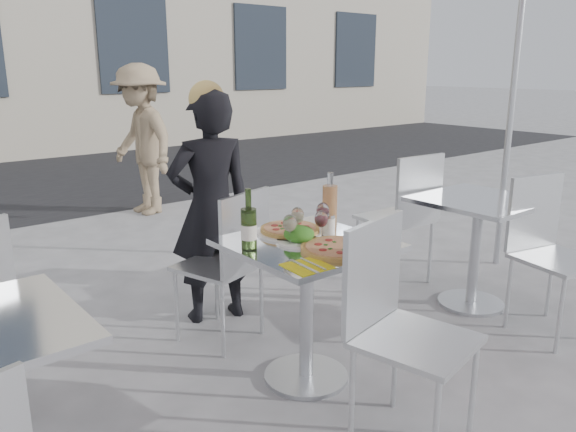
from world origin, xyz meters
TOP-DOWN VIEW (x-y plane):
  - ground at (0.00, 0.00)m, footprint 80.00×80.00m
  - street_asphalt at (0.00, 6.50)m, footprint 24.00×5.00m
  - main_table at (0.00, 0.00)m, footprint 0.72×0.72m
  - side_table_right at (1.50, 0.00)m, footprint 0.72×0.72m
  - chair_far at (-0.07, 0.58)m, footprint 0.52×0.53m
  - chair_near at (-0.01, -0.58)m, footprint 0.52×0.53m
  - side_chair_rfar at (1.42, 0.54)m, footprint 0.48×0.49m
  - side_chair_rnear at (1.52, -0.46)m, footprint 0.52×0.53m
  - woman_diner at (0.03, 0.95)m, footprint 0.60×0.47m
  - pedestrian_b at (0.88, 3.77)m, footprint 0.66×1.08m
  - pizza_near at (0.03, -0.19)m, footprint 0.36×0.36m
  - pizza_far at (0.03, 0.17)m, footprint 0.35×0.35m
  - salad_plate at (-0.04, 0.01)m, footprint 0.22×0.22m
  - wine_bottle at (-0.30, 0.07)m, footprint 0.07×0.08m
  - carafe at (0.29, 0.15)m, footprint 0.08×0.08m
  - sugar_shaker at (0.16, 0.02)m, footprint 0.06×0.06m
  - wineglass_white_a at (-0.11, -0.00)m, footprint 0.07×0.07m
  - wineglass_white_b at (0.01, 0.09)m, footprint 0.07×0.07m
  - wineglass_red_a at (0.06, -0.04)m, footprint 0.07×0.07m
  - wineglass_red_b at (0.18, 0.08)m, footprint 0.07×0.07m
  - napkin_left at (-0.23, -0.27)m, footprint 0.20×0.20m
  - napkin_right at (0.26, -0.20)m, footprint 0.20×0.20m

SIDE VIEW (x-z plane):
  - ground at x=0.00m, z-range 0.00..0.00m
  - street_asphalt at x=0.00m, z-range 0.00..0.00m
  - main_table at x=0.00m, z-range 0.16..0.91m
  - side_table_right at x=1.50m, z-range 0.16..0.91m
  - chair_far at x=-0.07m, z-range 0.08..1.00m
  - side_chair_rnear at x=1.52m, z-range 0.09..1.04m
  - chair_near at x=-0.01m, z-range 0.09..1.05m
  - side_chair_rfar at x=1.42m, z-range 0.09..1.08m
  - woman_diner at x=0.03m, z-range 0.00..1.46m
  - napkin_left at x=-0.23m, z-range 0.75..0.76m
  - napkin_right at x=0.26m, z-range 0.75..0.76m
  - pizza_near at x=0.03m, z-range 0.75..0.77m
  - pizza_far at x=0.03m, z-range 0.75..0.78m
  - salad_plate at x=-0.04m, z-range 0.74..0.83m
  - sugar_shaker at x=0.16m, z-range 0.75..0.86m
  - pedestrian_b at x=0.88m, z-range 0.00..1.63m
  - wineglass_white_a at x=-0.11m, z-range 0.78..0.94m
  - wineglass_white_b at x=0.01m, z-range 0.78..0.94m
  - wineglass_red_a at x=0.06m, z-range 0.78..0.94m
  - wineglass_red_b at x=0.18m, z-range 0.78..0.94m
  - wine_bottle at x=-0.30m, z-range 0.72..1.01m
  - carafe at x=0.29m, z-range 0.72..1.01m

